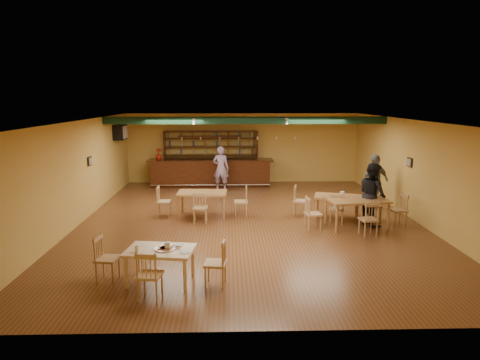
{
  "coord_description": "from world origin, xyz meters",
  "views": [
    {
      "loc": [
        -0.6,
        -11.97,
        3.63
      ],
      "look_at": [
        -0.26,
        0.6,
        1.15
      ],
      "focal_mm": 30.99,
      "sensor_mm": 36.0,
      "label": 1
    }
  ],
  "objects_px": {
    "bar_counter": "(211,173)",
    "dining_table_b": "(337,207)",
    "dining_table_a": "(202,204)",
    "dining_table_d": "(356,213)",
    "patron_bar": "(221,168)",
    "patron_right_a": "(372,194)",
    "near_table": "(161,266)"
  },
  "relations": [
    {
      "from": "bar_counter",
      "to": "dining_table_b",
      "type": "bearing_deg",
      "value": -49.39
    },
    {
      "from": "dining_table_a",
      "to": "dining_table_d",
      "type": "relative_size",
      "value": 0.91
    },
    {
      "from": "bar_counter",
      "to": "dining_table_d",
      "type": "bearing_deg",
      "value": -52.86
    },
    {
      "from": "bar_counter",
      "to": "patron_bar",
      "type": "distance_m",
      "value": 0.99
    },
    {
      "from": "dining_table_b",
      "to": "dining_table_d",
      "type": "distance_m",
      "value": 1.07
    },
    {
      "from": "dining_table_b",
      "to": "patron_right_a",
      "type": "xyz_separation_m",
      "value": [
        0.8,
        -0.8,
        0.58
      ]
    },
    {
      "from": "dining_table_b",
      "to": "patron_bar",
      "type": "height_order",
      "value": "patron_bar"
    },
    {
      "from": "bar_counter",
      "to": "dining_table_d",
      "type": "relative_size",
      "value": 3.11
    },
    {
      "from": "near_table",
      "to": "patron_bar",
      "type": "bearing_deg",
      "value": 90.6
    },
    {
      "from": "dining_table_a",
      "to": "near_table",
      "type": "relative_size",
      "value": 1.16
    },
    {
      "from": "dining_table_d",
      "to": "near_table",
      "type": "xyz_separation_m",
      "value": [
        -5.0,
        -3.5,
        -0.07
      ]
    },
    {
      "from": "bar_counter",
      "to": "dining_table_a",
      "type": "relative_size",
      "value": 3.41
    },
    {
      "from": "dining_table_a",
      "to": "dining_table_d",
      "type": "xyz_separation_m",
      "value": [
        4.47,
        -1.31,
        0.04
      ]
    },
    {
      "from": "dining_table_a",
      "to": "near_table",
      "type": "xyz_separation_m",
      "value": [
        -0.53,
        -4.81,
        -0.03
      ]
    },
    {
      "from": "dining_table_b",
      "to": "patron_bar",
      "type": "distance_m",
      "value": 5.42
    },
    {
      "from": "patron_right_a",
      "to": "near_table",
      "type": "bearing_deg",
      "value": 109.93
    },
    {
      "from": "bar_counter",
      "to": "near_table",
      "type": "distance_m",
      "value": 9.33
    },
    {
      "from": "dining_table_d",
      "to": "patron_bar",
      "type": "xyz_separation_m",
      "value": [
        -3.96,
        4.98,
        0.48
      ]
    },
    {
      "from": "dining_table_a",
      "to": "dining_table_d",
      "type": "height_order",
      "value": "dining_table_d"
    },
    {
      "from": "patron_bar",
      "to": "patron_right_a",
      "type": "height_order",
      "value": "patron_right_a"
    },
    {
      "from": "dining_table_a",
      "to": "patron_bar",
      "type": "xyz_separation_m",
      "value": [
        0.52,
        3.67,
        0.51
      ]
    },
    {
      "from": "near_table",
      "to": "patron_right_a",
      "type": "height_order",
      "value": "patron_right_a"
    },
    {
      "from": "patron_right_a",
      "to": "dining_table_d",
      "type": "bearing_deg",
      "value": 99.78
    },
    {
      "from": "bar_counter",
      "to": "patron_bar",
      "type": "xyz_separation_m",
      "value": [
        0.44,
        -0.83,
        0.33
      ]
    },
    {
      "from": "patron_bar",
      "to": "dining_table_a",
      "type": "bearing_deg",
      "value": 95.46
    },
    {
      "from": "bar_counter",
      "to": "dining_table_d",
      "type": "height_order",
      "value": "bar_counter"
    },
    {
      "from": "near_table",
      "to": "patron_bar",
      "type": "height_order",
      "value": "patron_bar"
    },
    {
      "from": "bar_counter",
      "to": "dining_table_d",
      "type": "distance_m",
      "value": 7.29
    },
    {
      "from": "patron_bar",
      "to": "dining_table_b",
      "type": "bearing_deg",
      "value": 146.22
    },
    {
      "from": "dining_table_a",
      "to": "patron_right_a",
      "type": "relative_size",
      "value": 0.83
    },
    {
      "from": "dining_table_a",
      "to": "dining_table_d",
      "type": "distance_m",
      "value": 4.66
    },
    {
      "from": "bar_counter",
      "to": "dining_table_a",
      "type": "xyz_separation_m",
      "value": [
        -0.07,
        -4.5,
        -0.18
      ]
    }
  ]
}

